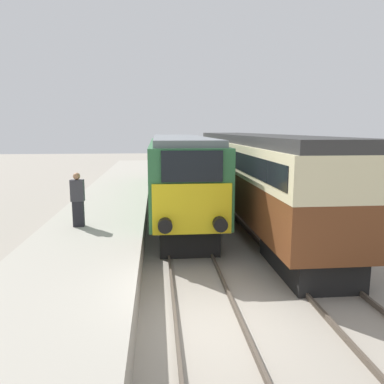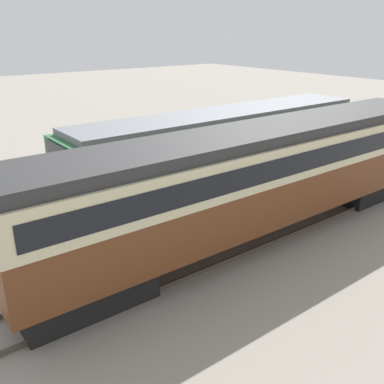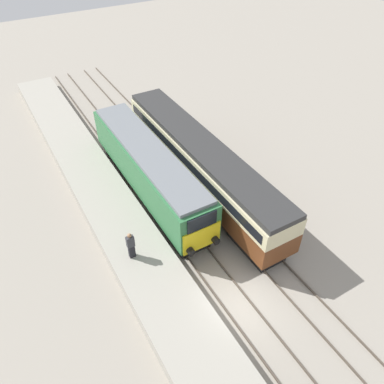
% 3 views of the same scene
% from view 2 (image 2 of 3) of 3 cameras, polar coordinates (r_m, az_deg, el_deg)
% --- Properties ---
extents(platform_left, '(3.50, 50.00, 0.95)m').
position_cam_2_polar(platform_left, '(19.57, -8.71, 1.16)').
color(platform_left, '#9E998C').
rests_on(platform_left, ground_plane).
extents(rails_near_track, '(1.51, 60.00, 0.14)m').
position_cam_2_polar(rails_near_track, '(15.78, -12.33, -5.74)').
color(rails_near_track, '#4C4238').
rests_on(rails_near_track, ground_plane).
extents(rails_far_track, '(1.50, 60.00, 0.14)m').
position_cam_2_polar(rails_far_track, '(13.13, -5.77, -11.19)').
color(rails_far_track, '#4C4238').
rests_on(rails_far_track, ground_plane).
extents(locomotive, '(2.70, 14.54, 3.90)m').
position_cam_2_polar(locomotive, '(18.07, 4.38, 5.35)').
color(locomotive, black).
rests_on(locomotive, ground_plane).
extents(passenger_carriage, '(2.75, 17.73, 4.01)m').
position_cam_2_polar(passenger_carriage, '(14.80, 9.34, 2.57)').
color(passenger_carriage, black).
rests_on(passenger_carriage, ground_plane).
extents(person_on_platform, '(0.44, 0.26, 1.85)m').
position_cam_2_polar(person_on_platform, '(18.53, -16.80, 3.94)').
color(person_on_platform, black).
rests_on(person_on_platform, platform_left).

